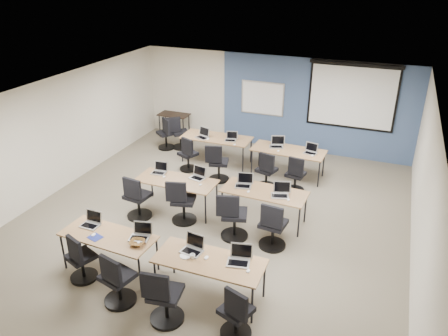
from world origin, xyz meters
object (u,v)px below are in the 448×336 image
at_px(task_chair_10, 266,173).
at_px(laptop_11, 311,151).
at_px(projector_screen, 353,92).
at_px(laptop_6, 244,183).
at_px(laptop_0, 91,222).
at_px(laptop_1, 141,234).
at_px(laptop_5, 198,175).
at_px(task_chair_0, 80,262).
at_px(task_chair_5, 182,205).
at_px(spare_chair_b, 166,136).
at_px(training_table_front_left, 108,237).
at_px(laptop_7, 281,192).
at_px(task_chair_1, 117,283).
at_px(task_chair_8, 188,157).
at_px(task_chair_4, 137,201).
at_px(laptop_8, 203,135).
at_px(task_chair_6, 233,220).
at_px(task_chair_3, 236,316).
at_px(task_chair_11, 295,177).
at_px(training_table_mid_left, 176,182).
at_px(training_table_mid_right, 264,193).
at_px(laptop_10, 277,144).
at_px(utility_table, 174,117).
at_px(task_chair_7, 272,229).
at_px(training_table_front_right, 209,262).
at_px(training_table_back_right, 288,151).
at_px(task_chair_2, 164,300).
at_px(task_chair_9, 218,166).
at_px(spare_chair_a, 179,135).
at_px(whiteboard, 262,98).
at_px(training_table_back_left, 216,139).
at_px(laptop_3, 240,258).
at_px(laptop_9, 231,138).
at_px(laptop_4, 160,170).

relative_size(task_chair_10, laptop_11, 3.06).
height_order(projector_screen, laptop_6, projector_screen).
bearing_deg(laptop_0, laptop_1, 0.61).
xyz_separation_m(laptop_1, laptop_5, (-0.04, 2.45, -0.00)).
xyz_separation_m(task_chair_0, task_chair_5, (0.77, 2.34, 0.03)).
bearing_deg(task_chair_0, task_chair_5, 92.44).
bearing_deg(task_chair_10, spare_chair_b, 174.56).
bearing_deg(training_table_front_left, laptop_11, 65.40).
relative_size(laptop_5, laptop_7, 0.91).
xyz_separation_m(task_chair_1, task_chair_8, (-1.16, 4.94, -0.02)).
height_order(task_chair_0, task_chair_4, task_chair_4).
relative_size(laptop_5, laptop_8, 0.93).
bearing_deg(task_chair_10, task_chair_6, -74.91).
xyz_separation_m(task_chair_1, laptop_6, (0.96, 3.34, 0.38)).
bearing_deg(task_chair_3, task_chair_11, 112.20).
relative_size(training_table_mid_left, training_table_mid_right, 1.00).
bearing_deg(laptop_10, laptop_5, -134.65).
distance_m(task_chair_3, utility_table, 8.38).
relative_size(laptop_8, task_chair_11, 0.37).
bearing_deg(laptop_8, task_chair_7, -27.91).
xyz_separation_m(training_table_front_right, utility_table, (-3.94, 6.31, -0.02)).
xyz_separation_m(training_table_back_right, task_chair_0, (-2.28, -5.33, -0.29)).
xyz_separation_m(training_table_front_right, task_chair_0, (-2.22, -0.45, -0.29)).
relative_size(laptop_8, task_chair_10, 0.36).
height_order(task_chair_2, task_chair_10, task_chair_2).
bearing_deg(utility_table, task_chair_4, -71.48).
xyz_separation_m(laptop_1, task_chair_3, (2.06, -0.82, -0.40)).
bearing_deg(task_chair_3, task_chair_1, -159.56).
distance_m(task_chair_1, task_chair_10, 4.86).
relative_size(task_chair_3, laptop_5, 2.98).
relative_size(laptop_1, task_chair_9, 0.33).
bearing_deg(task_chair_8, spare_chair_b, 161.66).
bearing_deg(laptop_0, task_chair_11, 55.16).
bearing_deg(laptop_5, spare_chair_a, 136.56).
bearing_deg(whiteboard, laptop_8, -121.40).
bearing_deg(training_table_mid_right, task_chair_5, -155.39).
xyz_separation_m(task_chair_3, task_chair_6, (-0.95, 2.39, 0.03)).
height_order(task_chair_6, laptop_8, task_chair_6).
xyz_separation_m(training_table_mid_right, training_table_back_left, (-2.11, 2.48, 0.00)).
distance_m(laptop_6, task_chair_9, 1.81).
relative_size(task_chair_10, utility_table, 1.02).
distance_m(task_chair_9, laptop_10, 1.65).
bearing_deg(task_chair_5, laptop_3, -56.96).
height_order(training_table_front_right, laptop_0, laptop_0).
xyz_separation_m(training_table_back_right, task_chair_7, (0.51, -3.19, -0.27)).
relative_size(training_table_front_right, task_chair_3, 1.86).
bearing_deg(laptop_9, laptop_5, -103.17).
xyz_separation_m(training_table_back_right, laptop_8, (-2.37, -0.01, 0.11)).
height_order(laptop_4, laptop_10, laptop_10).
distance_m(training_table_back_left, laptop_1, 4.91).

